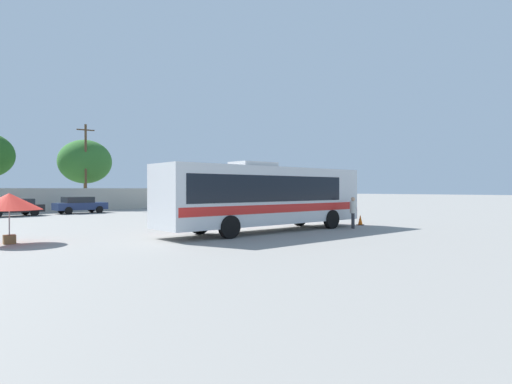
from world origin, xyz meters
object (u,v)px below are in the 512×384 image
at_px(attendant_by_bus_door, 353,211).
at_px(vendor_umbrella_near_gate_red, 9,202).
at_px(coach_bus_silver_red, 265,195).
at_px(traffic_cone_on_apron, 360,220).
at_px(utility_pole_near, 86,165).
at_px(roadside_tree_right, 85,162).
at_px(parked_car_third_dark_blue, 80,205).
at_px(parked_car_second_black, 13,207).

distance_m(attendant_by_bus_door, vendor_umbrella_near_gate_red, 16.72).
bearing_deg(coach_bus_silver_red, traffic_cone_on_apron, -14.63).
xyz_separation_m(attendant_by_bus_door, utility_pole_near, (-0.74, 31.23, 3.72)).
xyz_separation_m(vendor_umbrella_near_gate_red, roadside_tree_right, (15.44, 26.59, 3.55)).
relative_size(vendor_umbrella_near_gate_red, traffic_cone_on_apron, 3.85).
bearing_deg(utility_pole_near, vendor_umbrella_near_gate_red, -120.77).
height_order(coach_bus_silver_red, vendor_umbrella_near_gate_red, coach_bus_silver_red).
height_order(attendant_by_bus_door, roadside_tree_right, roadside_tree_right).
bearing_deg(coach_bus_silver_red, utility_pole_near, 82.31).
height_order(coach_bus_silver_red, attendant_by_bus_door, coach_bus_silver_red).
xyz_separation_m(attendant_by_bus_door, traffic_cone_on_apron, (2.22, 0.75, -0.69)).
relative_size(parked_car_third_dark_blue, traffic_cone_on_apron, 7.04).
relative_size(coach_bus_silver_red, parked_car_third_dark_blue, 2.76).
bearing_deg(parked_car_second_black, traffic_cone_on_apron, -64.73).
bearing_deg(traffic_cone_on_apron, parked_car_third_dark_blue, 104.06).
xyz_separation_m(parked_car_second_black, roadside_tree_right, (9.72, 8.11, 4.48)).
relative_size(parked_car_second_black, roadside_tree_right, 0.60).
bearing_deg(parked_car_third_dark_blue, traffic_cone_on_apron, -75.94).
relative_size(parked_car_third_dark_blue, utility_pole_near, 0.50).
height_order(parked_car_third_dark_blue, traffic_cone_on_apron, parked_car_third_dark_blue).
bearing_deg(roadside_tree_right, vendor_umbrella_near_gate_red, -120.15).
bearing_deg(parked_car_second_black, coach_bus_silver_red, -78.09).
distance_m(roadside_tree_right, traffic_cone_on_apron, 33.26).
xyz_separation_m(attendant_by_bus_door, parked_car_second_black, (-9.45, 25.47, -0.24)).
distance_m(parked_car_third_dark_blue, roadside_tree_right, 10.17).
bearing_deg(parked_car_second_black, vendor_umbrella_near_gate_red, -107.20).
distance_m(vendor_umbrella_near_gate_red, utility_pole_near, 28.38).
distance_m(parked_car_third_dark_blue, traffic_cone_on_apron, 25.50).
bearing_deg(parked_car_second_black, utility_pole_near, 33.48).
height_order(utility_pole_near, roadside_tree_right, utility_pole_near).
xyz_separation_m(coach_bus_silver_red, parked_car_second_black, (-4.84, 22.94, -1.15)).
height_order(parked_car_second_black, utility_pole_near, utility_pole_near).
distance_m(vendor_umbrella_near_gate_red, parked_car_second_black, 19.37).
bearing_deg(vendor_umbrella_near_gate_red, parked_car_second_black, 72.80).
relative_size(parked_car_second_black, utility_pole_near, 0.50).
distance_m(coach_bus_silver_red, utility_pole_near, 29.10).
xyz_separation_m(parked_car_second_black, parked_car_third_dark_blue, (5.48, 0.01, 0.03)).
bearing_deg(parked_car_third_dark_blue, attendant_by_bus_door, -81.13).
relative_size(attendant_by_bus_door, traffic_cone_on_apron, 2.76).
distance_m(attendant_by_bus_door, utility_pole_near, 31.46).
relative_size(vendor_umbrella_near_gate_red, roadside_tree_right, 0.32).
distance_m(parked_car_second_black, roadside_tree_right, 13.43).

